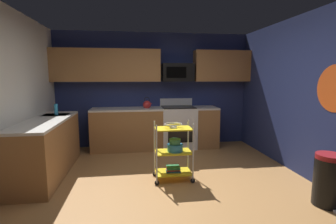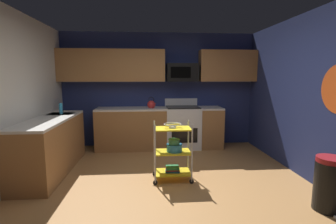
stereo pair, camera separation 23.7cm
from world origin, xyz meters
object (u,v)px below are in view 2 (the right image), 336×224
Objects in this scene: oven_range at (183,127)px; fruit_bowl at (173,125)px; rolling_cart at (172,152)px; trash_can at (329,184)px; mixing_bowl_large at (174,148)px; dish_soap_bottle at (61,109)px; book_stack at (172,169)px; kettle at (151,104)px; mixing_bowl_small at (174,141)px; microwave at (182,73)px.

fruit_bowl is (-0.41, -1.81, 0.40)m from oven_range.
trash_can is at bearing -30.31° from rolling_cart.
mixing_bowl_large is 1.26× the size of dish_soap_bottle.
dish_soap_bottle reaches higher than fruit_bowl.
fruit_bowl is 1.17× the size of book_stack.
trash_can is (1.79, -1.05, -0.55)m from fruit_bowl.
oven_range is 5.50× the size of dish_soap_bottle.
kettle reaches higher than trash_can.
rolling_cart is at bearing -102.77° from oven_range.
oven_range is 1.67× the size of trash_can.
oven_range reaches higher than book_stack.
rolling_cart is 1.91m from kettle.
fruit_bowl reaches higher than mixing_bowl_small.
mixing_bowl_large is at bearing 0.00° from fruit_bowl.
rolling_cart is 2.28m from dish_soap_bottle.
mixing_bowl_small is 0.28× the size of trash_can.
rolling_cart is 3.92× the size of book_stack.
trash_can is at bearing -30.31° from fruit_bowl.
kettle reaches higher than fruit_bowl.
mixing_bowl_small is 2.07m from trash_can.
kettle is at bearing 99.27° from fruit_bowl.
microwave is 1.00m from kettle.
mixing_bowl_large is 0.10m from mixing_bowl_small.
microwave reaches higher than oven_range.
oven_range is 2.58m from dish_soap_bottle.
mixing_bowl_large is at bearing 149.28° from trash_can.
dish_soap_bottle is at bearing 153.65° from mixing_bowl_large.
rolling_cart is 3.47× the size of kettle.
mixing_bowl_small is (0.03, -0.00, -0.26)m from fruit_bowl.
fruit_bowl is (-0.00, 0.00, 0.42)m from rolling_cart.
fruit_bowl is (-0.41, -1.91, -0.82)m from microwave.
rolling_cart is 0.07m from mixing_bowl_large.
oven_range is 1.88m from book_stack.
fruit_bowl is at bearing 175.73° from mixing_bowl_small.
book_stack is at bearing -102.08° from microwave.
mixing_bowl_small is at bearing -79.96° from kettle.
rolling_cart is 0.28m from book_stack.
dish_soap_bottle is (-1.98, 0.99, 0.85)m from book_stack.
dish_soap_bottle is at bearing 153.31° from fruit_bowl.
book_stack is (0.00, 0.00, -0.70)m from fruit_bowl.
kettle is 1.32× the size of dish_soap_bottle.
microwave is 2.57× the size of fruit_bowl.
dish_soap_bottle is at bearing -158.97° from microwave.
book_stack is at bearing 63.43° from fruit_bowl.
mixing_bowl_small is 0.91× the size of dish_soap_bottle.
kettle is (-0.70, -0.11, -0.70)m from microwave.
book_stack is at bearing 180.00° from mixing_bowl_large.
book_stack is (-0.41, -1.91, -1.53)m from microwave.
trash_can is (1.79, -1.05, -0.12)m from rolling_cart.
book_stack is at bearing -80.73° from kettle.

